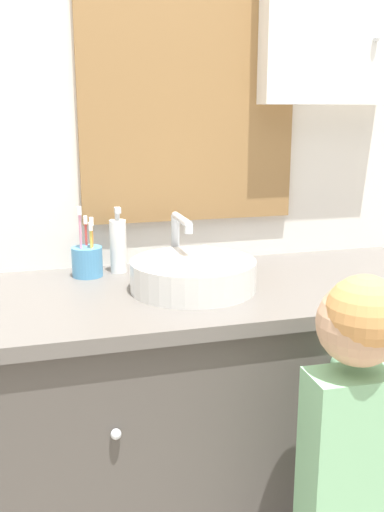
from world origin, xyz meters
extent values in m
cube|color=silver|center=(0.00, 0.63, 1.25)|extent=(3.20, 0.06, 2.50)
cube|color=olive|center=(0.01, 0.59, 1.38)|extent=(0.65, 0.02, 0.87)
cube|color=#B2C1CC|center=(0.01, 0.58, 1.38)|extent=(0.59, 0.01, 0.81)
sphere|color=silver|center=(0.55, 0.49, 1.48)|extent=(0.02, 0.02, 0.02)
cube|color=#4C4742|center=(0.00, 0.31, 0.39)|extent=(1.36, 0.54, 0.78)
cube|color=#605B56|center=(0.00, 0.31, 0.80)|extent=(1.40, 0.58, 0.03)
sphere|color=silver|center=(-0.32, 0.03, 0.59)|extent=(0.02, 0.02, 0.02)
sphere|color=silver|center=(0.32, 0.03, 0.59)|extent=(0.02, 0.02, 0.02)
cylinder|color=silver|center=(-0.07, 0.30, 0.86)|extent=(0.33, 0.33, 0.08)
cylinder|color=silver|center=(-0.07, 0.30, 0.89)|extent=(0.27, 0.27, 0.01)
cylinder|color=silver|center=(-0.07, 0.49, 0.90)|extent=(0.02, 0.02, 0.17)
cylinder|color=silver|center=(-0.07, 0.41, 0.98)|extent=(0.02, 0.15, 0.02)
cylinder|color=silver|center=(-0.07, 0.34, 0.97)|extent=(0.02, 0.02, 0.02)
sphere|color=white|center=(0.02, 0.49, 0.86)|extent=(0.06, 0.06, 0.06)
cylinder|color=#4C93C6|center=(-0.32, 0.50, 0.86)|extent=(0.09, 0.09, 0.08)
cylinder|color=orange|center=(-0.30, 0.50, 0.91)|extent=(0.01, 0.01, 0.16)
cube|color=white|center=(-0.30, 0.50, 0.97)|extent=(0.01, 0.02, 0.02)
cylinder|color=#D6423D|center=(-0.32, 0.52, 0.91)|extent=(0.01, 0.01, 0.16)
cube|color=white|center=(-0.32, 0.52, 0.97)|extent=(0.01, 0.02, 0.02)
cylinder|color=white|center=(-0.34, 0.51, 0.92)|extent=(0.01, 0.01, 0.18)
cube|color=white|center=(-0.34, 0.51, 1.00)|extent=(0.01, 0.02, 0.02)
cylinder|color=pink|center=(-0.34, 0.49, 0.92)|extent=(0.01, 0.01, 0.19)
cube|color=white|center=(-0.34, 0.49, 1.01)|extent=(0.01, 0.02, 0.02)
cylinder|color=#E5CC4C|center=(-0.31, 0.48, 0.90)|extent=(0.01, 0.01, 0.14)
cube|color=white|center=(-0.31, 0.48, 0.96)|extent=(0.01, 0.02, 0.02)
cylinder|color=white|center=(-0.23, 0.52, 0.89)|extent=(0.05, 0.05, 0.15)
cylinder|color=silver|center=(-0.23, 0.52, 0.98)|extent=(0.01, 0.01, 0.02)
cube|color=silver|center=(-0.23, 0.51, 1.00)|extent=(0.02, 0.03, 0.02)
cube|color=#7FBC89|center=(0.15, -0.15, 0.56)|extent=(0.20, 0.11, 0.39)
sphere|color=tan|center=(0.15, -0.15, 0.86)|extent=(0.17, 0.17, 0.17)
sphere|color=tan|center=(0.15, -0.17, 0.89)|extent=(0.16, 0.16, 0.16)
cylinder|color=#7FBC89|center=(0.23, 0.04, 0.69)|extent=(0.05, 0.29, 0.04)
cylinder|color=#8E56B7|center=(0.23, 0.19, 0.73)|extent=(0.01, 0.05, 0.12)
camera|label=1|loc=(-0.45, -1.08, 1.26)|focal=40.00mm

